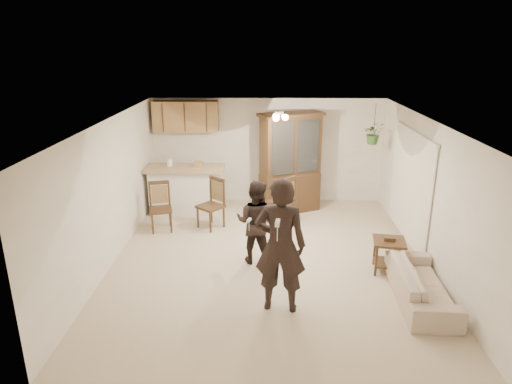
{
  "coord_description": "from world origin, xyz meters",
  "views": [
    {
      "loc": [
        -0.07,
        -7.45,
        3.76
      ],
      "look_at": [
        -0.22,
        0.4,
        1.15
      ],
      "focal_mm": 32.0,
      "sensor_mm": 36.0,
      "label": 1
    }
  ],
  "objects_px": {
    "sofa": "(422,278)",
    "chair_hutch_right": "(281,210)",
    "child": "(256,226)",
    "chair_hutch_left": "(211,214)",
    "china_hutch": "(290,164)",
    "chair_bar": "(161,217)",
    "side_table": "(388,255)",
    "adult": "(280,253)"
  },
  "relations": [
    {
      "from": "chair_hutch_right",
      "to": "child",
      "type": "bearing_deg",
      "value": 34.02
    },
    {
      "from": "chair_hutch_left",
      "to": "child",
      "type": "bearing_deg",
      "value": -16.74
    },
    {
      "from": "sofa",
      "to": "child",
      "type": "height_order",
      "value": "child"
    },
    {
      "from": "side_table",
      "to": "china_hutch",
      "type": "bearing_deg",
      "value": 117.66
    },
    {
      "from": "chair_bar",
      "to": "chair_hutch_left",
      "type": "distance_m",
      "value": 1.02
    },
    {
      "from": "adult",
      "to": "side_table",
      "type": "distance_m",
      "value": 2.3
    },
    {
      "from": "chair_hutch_left",
      "to": "adult",
      "type": "bearing_deg",
      "value": -25.13
    },
    {
      "from": "china_hutch",
      "to": "chair_bar",
      "type": "height_order",
      "value": "china_hutch"
    },
    {
      "from": "child",
      "to": "chair_hutch_right",
      "type": "xyz_separation_m",
      "value": [
        0.51,
        1.83,
        -0.37
      ]
    },
    {
      "from": "sofa",
      "to": "adult",
      "type": "xyz_separation_m",
      "value": [
        -2.15,
        -0.27,
        0.53
      ]
    },
    {
      "from": "china_hutch",
      "to": "side_table",
      "type": "height_order",
      "value": "china_hutch"
    },
    {
      "from": "chair_hutch_right",
      "to": "side_table",
      "type": "bearing_deg",
      "value": 88.56
    },
    {
      "from": "sofa",
      "to": "adult",
      "type": "height_order",
      "value": "adult"
    },
    {
      "from": "china_hutch",
      "to": "sofa",
      "type": "bearing_deg",
      "value": -89.43
    },
    {
      "from": "chair_hutch_left",
      "to": "chair_hutch_right",
      "type": "distance_m",
      "value": 1.51
    },
    {
      "from": "adult",
      "to": "sofa",
      "type": "bearing_deg",
      "value": -166.02
    },
    {
      "from": "child",
      "to": "side_table",
      "type": "xyz_separation_m",
      "value": [
        2.25,
        -0.32,
        -0.38
      ]
    },
    {
      "from": "sofa",
      "to": "chair_hutch_right",
      "type": "bearing_deg",
      "value": 36.17
    },
    {
      "from": "chair_bar",
      "to": "chair_hutch_left",
      "type": "relative_size",
      "value": 0.96
    },
    {
      "from": "side_table",
      "to": "chair_bar",
      "type": "bearing_deg",
      "value": 158.08
    },
    {
      "from": "china_hutch",
      "to": "chair_hutch_right",
      "type": "distance_m",
      "value": 1.14
    },
    {
      "from": "adult",
      "to": "chair_bar",
      "type": "distance_m",
      "value": 3.78
    },
    {
      "from": "chair_hutch_left",
      "to": "side_table",
      "type": "bearing_deg",
      "value": 10.86
    },
    {
      "from": "sofa",
      "to": "chair_hutch_left",
      "type": "relative_size",
      "value": 1.77
    },
    {
      "from": "child",
      "to": "chair_bar",
      "type": "distance_m",
      "value": 2.46
    },
    {
      "from": "china_hutch",
      "to": "chair_hutch_right",
      "type": "height_order",
      "value": "china_hutch"
    },
    {
      "from": "child",
      "to": "chair_hutch_right",
      "type": "distance_m",
      "value": 1.93
    },
    {
      "from": "child",
      "to": "chair_hutch_left",
      "type": "relative_size",
      "value": 1.27
    },
    {
      "from": "child",
      "to": "side_table",
      "type": "relative_size",
      "value": 2.12
    },
    {
      "from": "adult",
      "to": "chair_hutch_left",
      "type": "height_order",
      "value": "adult"
    },
    {
      "from": "adult",
      "to": "chair_bar",
      "type": "relative_size",
      "value": 1.77
    },
    {
      "from": "side_table",
      "to": "adult",
      "type": "bearing_deg",
      "value": -148.02
    },
    {
      "from": "child",
      "to": "china_hutch",
      "type": "distance_m",
      "value": 2.73
    },
    {
      "from": "sofa",
      "to": "adult",
      "type": "bearing_deg",
      "value": 99.85
    },
    {
      "from": "child",
      "to": "chair_bar",
      "type": "bearing_deg",
      "value": -17.19
    },
    {
      "from": "adult",
      "to": "side_table",
      "type": "relative_size",
      "value": 2.83
    },
    {
      "from": "child",
      "to": "chair_hutch_right",
      "type": "height_order",
      "value": "child"
    },
    {
      "from": "side_table",
      "to": "chair_hutch_right",
      "type": "distance_m",
      "value": 2.77
    },
    {
      "from": "sofa",
      "to": "side_table",
      "type": "xyz_separation_m",
      "value": [
        -0.27,
        0.91,
        -0.07
      ]
    },
    {
      "from": "chair_bar",
      "to": "chair_hutch_right",
      "type": "distance_m",
      "value": 2.54
    },
    {
      "from": "child",
      "to": "sofa",
      "type": "bearing_deg",
      "value": 171.62
    },
    {
      "from": "sofa",
      "to": "chair_bar",
      "type": "height_order",
      "value": "chair_bar"
    }
  ]
}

